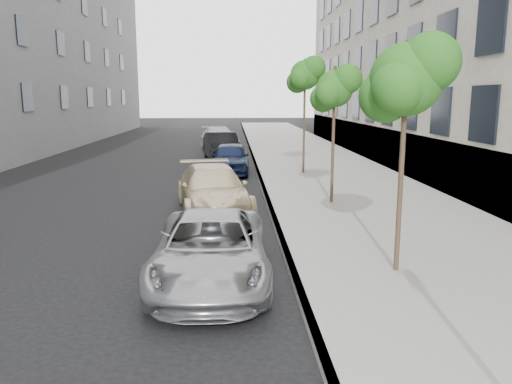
{
  "coord_description": "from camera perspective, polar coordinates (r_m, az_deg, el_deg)",
  "views": [
    {
      "loc": [
        -0.01,
        -7.75,
        3.49
      ],
      "look_at": [
        0.49,
        2.72,
        1.5
      ],
      "focal_mm": 35.0,
      "sensor_mm": 36.0,
      "label": 1
    }
  ],
  "objects": [
    {
      "name": "sedan_blue",
      "position": [
        23.2,
        -2.94,
        3.88
      ],
      "size": [
        1.85,
        4.28,
        1.44
      ],
      "primitive_type": "imported",
      "rotation": [
        0.0,
        0.0,
        -0.04
      ],
      "color": "black",
      "rests_on": "ground"
    },
    {
      "name": "sedan_black",
      "position": [
        28.23,
        -3.94,
        5.22
      ],
      "size": [
        2.41,
        4.92,
        1.55
      ],
      "primitive_type": "imported",
      "rotation": [
        0.0,
        0.0,
        0.17
      ],
      "color": "black",
      "rests_on": "ground"
    },
    {
      "name": "suv",
      "position": [
        15.31,
        -4.96,
        0.25
      ],
      "size": [
        2.76,
        5.16,
        1.42
      ],
      "primitive_type": "imported",
      "rotation": [
        0.0,
        0.0,
        0.16
      ],
      "color": "beige",
      "rests_on": "ground"
    },
    {
      "name": "tree_far",
      "position": [
        22.51,
        5.69,
        13.15
      ],
      "size": [
        1.66,
        1.46,
        5.14
      ],
      "color": "#38281C",
      "rests_on": "sidewalk"
    },
    {
      "name": "tree_near",
      "position": [
        9.81,
        16.95,
        12.19
      ],
      "size": [
        1.7,
        1.5,
        4.51
      ],
      "color": "#38281C",
      "rests_on": "sidewalk"
    },
    {
      "name": "sidewalk",
      "position": [
        32.22,
        4.98,
        4.63
      ],
      "size": [
        6.4,
        72.0,
        0.14
      ],
      "primitive_type": "cube",
      "color": "gray",
      "rests_on": "ground"
    },
    {
      "name": "tree_mid",
      "position": [
        16.08,
        9.07,
        11.56
      ],
      "size": [
        1.55,
        1.35,
        4.38
      ],
      "color": "#38281C",
      "rests_on": "sidewalk"
    },
    {
      "name": "curb",
      "position": [
        31.96,
        -0.6,
        4.62
      ],
      "size": [
        0.15,
        72.0,
        0.14
      ],
      "primitive_type": "cube",
      "color": "#9E9B93",
      "rests_on": "ground"
    },
    {
      "name": "sedan_rear",
      "position": [
        33.8,
        -4.26,
        6.1
      ],
      "size": [
        2.95,
        5.52,
        1.52
      ],
      "primitive_type": "imported",
      "rotation": [
        0.0,
        0.0,
        0.16
      ],
      "color": "#A9ACB1",
      "rests_on": "ground"
    },
    {
      "name": "minivan",
      "position": [
        9.61,
        -5.22,
        -6.52
      ],
      "size": [
        2.16,
        4.66,
        1.29
      ],
      "primitive_type": "imported",
      "rotation": [
        0.0,
        0.0,
        -0.0
      ],
      "color": "#9E9FA2",
      "rests_on": "ground"
    },
    {
      "name": "ground",
      "position": [
        8.5,
        -2.47,
        -13.5
      ],
      "size": [
        160.0,
        160.0,
        0.0
      ],
      "primitive_type": "plane",
      "color": "black",
      "rests_on": "ground"
    }
  ]
}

